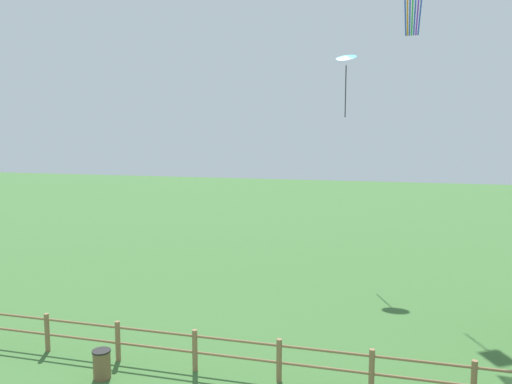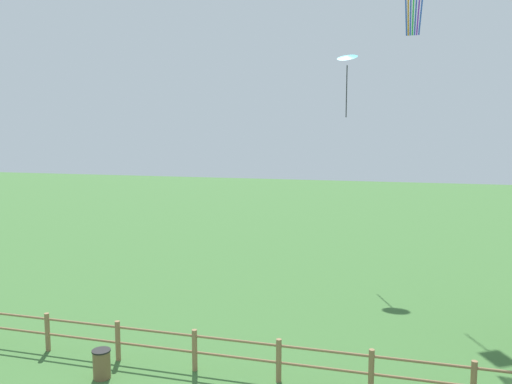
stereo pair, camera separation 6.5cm
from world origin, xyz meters
name	(u,v)px [view 2 (the right image)]	position (x,y,z in m)	size (l,w,h in m)	color
wooden_fence	(236,352)	(0.00, 5.23, 0.64)	(20.80, 0.14, 1.13)	olive
trash_bin	(102,364)	(-3.31, 4.20, 0.38)	(0.48, 0.48, 0.76)	brown
kite_cyan_delta	(347,60)	(1.61, 17.37, 9.69)	(1.13, 1.09, 3.00)	#2DB2C6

